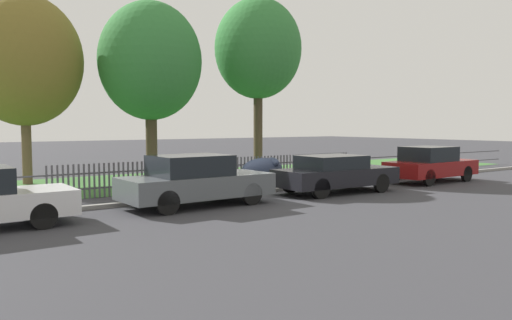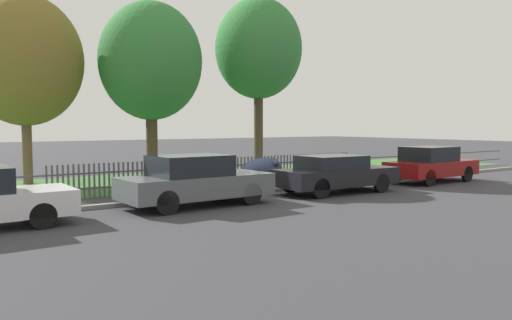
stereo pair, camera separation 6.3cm
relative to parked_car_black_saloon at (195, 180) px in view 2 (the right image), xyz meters
The scene contains 11 objects.
ground_plane 3.29m from the parked_car_black_saloon, 19.54° to the left, with size 120.00×120.00×0.00m, color #38383D.
kerb_stone 3.31m from the parked_car_black_saloon, 21.21° to the left, with size 38.30×0.20×0.12m, color gray.
grass_strip 7.42m from the parked_car_black_saloon, 65.88° to the left, with size 38.30×6.87×0.01m, color #3D7033.
park_fence 4.48m from the parked_car_black_saloon, 47.65° to the left, with size 38.30×0.05×1.12m.
parked_car_black_saloon is the anchor object (origin of this frame).
parked_car_navy_estate 5.32m from the parked_car_black_saloon, ahead, with size 4.49×1.91×1.31m.
parked_car_red_compact 10.82m from the parked_car_black_saloon, ahead, with size 4.27×1.86×1.47m.
covered_motorcycle 5.09m from the parked_car_black_saloon, 31.36° to the left, with size 2.02×0.77×1.10m.
tree_nearest_kerb 9.97m from the parked_car_black_saloon, 109.09° to the left, with size 4.48×4.48×7.47m.
tree_behind_motorcycle 8.72m from the parked_car_black_saloon, 76.33° to the left, with size 4.37×4.37×7.59m.
tree_mid_park 10.68m from the parked_car_black_saloon, 43.72° to the left, with size 4.06×4.06×8.25m.
Camera 2 is at (-9.73, -13.93, 2.38)m, focal length 35.00 mm.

